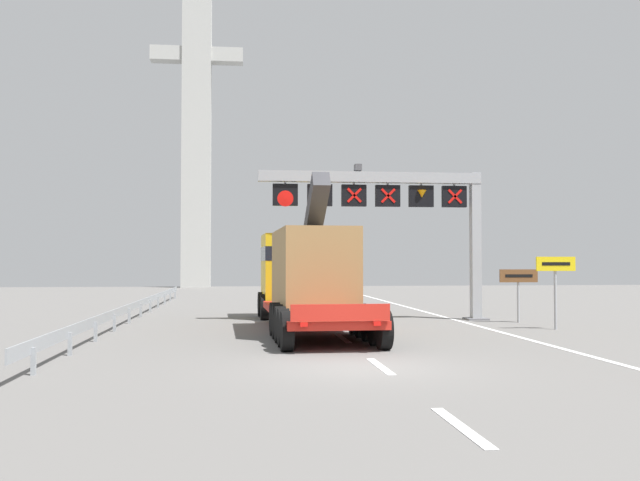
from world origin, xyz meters
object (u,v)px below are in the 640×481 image
Objects in this scene: overhead_lane_gantry at (396,201)px; heavy_haul_truck_red at (304,274)px; bridge_pylon_distant at (197,96)px; exit_sign_yellow at (556,274)px; tourist_info_sign_brown at (519,282)px.

overhead_lane_gantry is 0.68× the size of heavy_haul_truck_red.
bridge_pylon_distant reaches higher than heavy_haul_truck_red.
exit_sign_yellow reaches higher than tourist_info_sign_brown.
exit_sign_yellow is 2.98m from tourist_info_sign_brown.
tourist_info_sign_brown is at bearing 93.83° from exit_sign_yellow.
overhead_lane_gantry is 7.28m from exit_sign_yellow.
heavy_haul_truck_red is at bearing -81.01° from bridge_pylon_distant.
heavy_haul_truck_red reaches higher than exit_sign_yellow.
tourist_info_sign_brown is (-0.20, 2.95, -0.35)m from exit_sign_yellow.
exit_sign_yellow is 50.83m from bridge_pylon_distant.
overhead_lane_gantry is at bearing 137.02° from exit_sign_yellow.
bridge_pylon_distant is at bearing 104.97° from overhead_lane_gantry.
overhead_lane_gantry is 4.50× the size of tourist_info_sign_brown.
heavy_haul_truck_red is 8.78m from tourist_info_sign_brown.
bridge_pylon_distant reaches higher than tourist_info_sign_brown.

